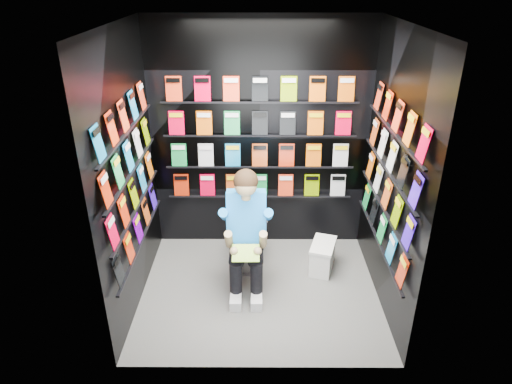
{
  "coord_description": "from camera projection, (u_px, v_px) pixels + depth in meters",
  "views": [
    {
      "loc": [
        -0.02,
        -3.76,
        2.99
      ],
      "look_at": [
        -0.04,
        0.15,
        1.06
      ],
      "focal_mm": 32.0,
      "sensor_mm": 36.0,
      "label": 1
    }
  ],
  "objects": [
    {
      "name": "comics_back",
      "position": [
        260.0,
        139.0,
        4.99
      ],
      "size": [
        2.1,
        0.06,
        1.37
      ],
      "primitive_type": null,
      "color": "#C74C19",
      "rests_on": "wall_back"
    },
    {
      "name": "toilet",
      "position": [
        248.0,
        232.0,
        5.04
      ],
      "size": [
        0.43,
        0.75,
        0.73
      ],
      "primitive_type": "imported",
      "rotation": [
        0.0,
        0.0,
        3.15
      ],
      "color": "silver",
      "rests_on": "floor"
    },
    {
      "name": "longbox",
      "position": [
        322.0,
        257.0,
        4.98
      ],
      "size": [
        0.32,
        0.44,
        0.3
      ],
      "primitive_type": "cube",
      "rotation": [
        0.0,
        0.0,
        -0.3
      ],
      "color": "white",
      "rests_on": "floor"
    },
    {
      "name": "ceiling",
      "position": [
        261.0,
        24.0,
        3.55
      ],
      "size": [
        2.4,
        2.4,
        0.0
      ],
      "primitive_type": "plane",
      "color": "white",
      "rests_on": "floor"
    },
    {
      "name": "wall_back",
      "position": [
        260.0,
        139.0,
        5.02
      ],
      "size": [
        2.4,
        0.04,
        2.6
      ],
      "primitive_type": "cube",
      "color": "black",
      "rests_on": "floor"
    },
    {
      "name": "reader",
      "position": [
        246.0,
        217.0,
        4.52
      ],
      "size": [
        0.54,
        0.78,
        1.43
      ],
      "primitive_type": null,
      "rotation": [
        0.0,
        0.0,
        0.01
      ],
      "color": "blue",
      "rests_on": "toilet"
    },
    {
      "name": "comics_right",
      "position": [
        389.0,
        176.0,
        4.12
      ],
      "size": [
        0.06,
        1.7,
        1.37
      ],
      "primitive_type": null,
      "color": "#C74C19",
      "rests_on": "wall_right"
    },
    {
      "name": "comics_left",
      "position": [
        131.0,
        175.0,
        4.13
      ],
      "size": [
        0.06,
        1.7,
        1.37
      ],
      "primitive_type": null,
      "color": "#C74C19",
      "rests_on": "wall_left"
    },
    {
      "name": "held_comic",
      "position": [
        246.0,
        253.0,
        4.29
      ],
      "size": [
        0.26,
        0.15,
        0.11
      ],
      "primitive_type": "cube",
      "rotation": [
        -0.96,
        0.0,
        0.01
      ],
      "color": "green",
      "rests_on": "reader"
    },
    {
      "name": "longbox_lid",
      "position": [
        323.0,
        245.0,
        4.91
      ],
      "size": [
        0.35,
        0.47,
        0.03
      ],
      "primitive_type": "cube",
      "rotation": [
        0.0,
        0.0,
        -0.3
      ],
      "color": "white",
      "rests_on": "longbox"
    },
    {
      "name": "wall_front",
      "position": [
        261.0,
        234.0,
        3.23
      ],
      "size": [
        2.4,
        0.04,
        2.6
      ],
      "primitive_type": "cube",
      "color": "black",
      "rests_on": "floor"
    },
    {
      "name": "floor",
      "position": [
        260.0,
        291.0,
        4.7
      ],
      "size": [
        2.4,
        2.4,
        0.0
      ],
      "primitive_type": "plane",
      "color": "slate",
      "rests_on": "ground"
    },
    {
      "name": "wall_right",
      "position": [
        393.0,
        176.0,
        4.12
      ],
      "size": [
        0.04,
        2.0,
        2.6
      ],
      "primitive_type": "cube",
      "color": "black",
      "rests_on": "floor"
    },
    {
      "name": "wall_left",
      "position": [
        128.0,
        176.0,
        4.13
      ],
      "size": [
        0.04,
        2.0,
        2.6
      ],
      "primitive_type": "cube",
      "color": "black",
      "rests_on": "floor"
    }
  ]
}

